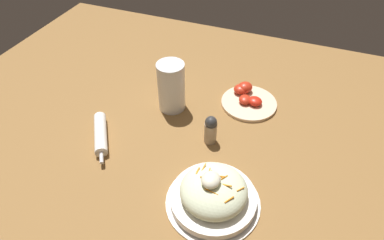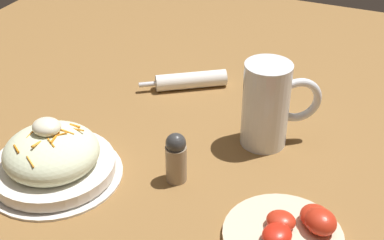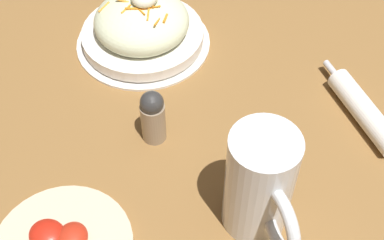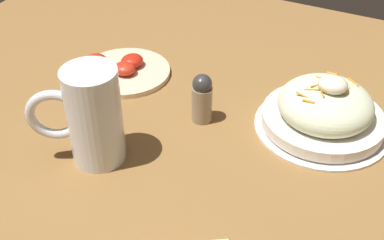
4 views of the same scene
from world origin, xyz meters
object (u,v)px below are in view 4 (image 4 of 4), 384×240
object	(u,v)px
salad_plate	(324,111)
beer_mug	(93,121)
tomato_plate	(119,69)
salt_shaker	(202,98)

from	to	relation	value
salad_plate	beer_mug	distance (m)	0.37
salad_plate	tomato_plate	distance (m)	0.40
tomato_plate	salt_shaker	xyz separation A→B (m)	(-0.21, 0.06, 0.03)
beer_mug	tomato_plate	xyz separation A→B (m)	(0.10, -0.22, -0.06)
tomato_plate	salt_shaker	bearing A→B (deg)	165.05
salad_plate	salt_shaker	xyz separation A→B (m)	(0.19, 0.07, 0.01)
beer_mug	tomato_plate	world-z (taller)	beer_mug
beer_mug	salt_shaker	size ratio (longest dim) A/B	1.76
salad_plate	beer_mug	bearing A→B (deg)	38.58
salad_plate	salt_shaker	bearing A→B (deg)	20.68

